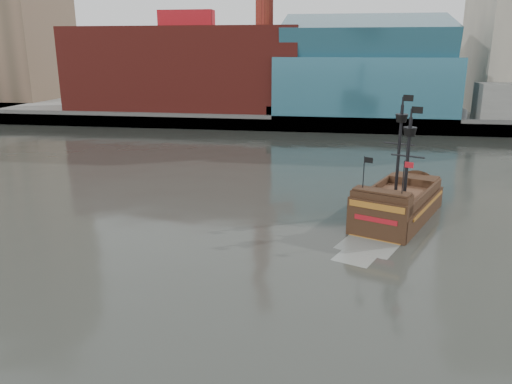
# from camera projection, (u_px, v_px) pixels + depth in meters

# --- Properties ---
(ground) EXTENTS (400.00, 400.00, 0.00)m
(ground) POSITION_uv_depth(u_px,v_px,m) (205.00, 340.00, 23.77)
(ground) COLOR #272924
(ground) RESTS_ON ground
(promenade_far) EXTENTS (220.00, 60.00, 2.00)m
(promenade_far) POSITION_uv_depth(u_px,v_px,m) (311.00, 106.00, 110.73)
(promenade_far) COLOR slate
(promenade_far) RESTS_ON ground
(seawall) EXTENTS (220.00, 1.00, 2.60)m
(seawall) POSITION_uv_depth(u_px,v_px,m) (302.00, 124.00, 82.67)
(seawall) COLOR #4C4C49
(seawall) RESTS_ON ground
(pirate_ship) EXTENTS (9.35, 14.65, 10.58)m
(pirate_ship) POSITION_uv_depth(u_px,v_px,m) (398.00, 208.00, 40.37)
(pirate_ship) COLOR black
(pirate_ship) RESTS_ON ground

